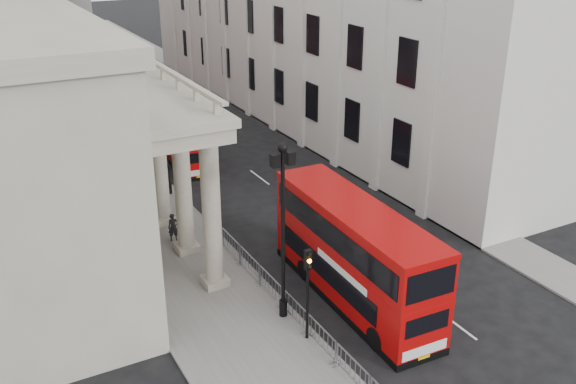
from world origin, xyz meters
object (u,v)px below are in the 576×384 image
at_px(lamp_post_mid, 164,124).
at_px(pedestrian_b, 103,198).
at_px(lamp_post_north, 103,74).
at_px(pedestrian_c, 105,172).
at_px(lamp_post_south, 283,221).
at_px(bus_near, 354,252).
at_px(bus_far, 180,131).
at_px(pedestrian_a, 173,227).
at_px(traffic_light, 308,278).

distance_m(lamp_post_mid, pedestrian_b, 5.97).
bearing_deg(lamp_post_north, pedestrian_c, -104.76).
distance_m(lamp_post_south, bus_near, 4.40).
relative_size(lamp_post_south, pedestrian_b, 4.56).
bearing_deg(pedestrian_b, pedestrian_c, -107.27).
xyz_separation_m(lamp_post_north, pedestrian_b, (-4.47, -16.81, -3.88)).
xyz_separation_m(bus_far, pedestrian_a, (-5.02, -12.75, -1.25)).
relative_size(lamp_post_mid, bus_far, 0.85).
bearing_deg(bus_far, lamp_post_south, -93.34).
bearing_deg(pedestrian_c, lamp_post_mid, -54.34).
xyz_separation_m(pedestrian_a, pedestrian_c, (-1.33, 10.12, 0.10)).
xyz_separation_m(lamp_post_south, lamp_post_north, (0.00, 32.00, 0.00)).
height_order(lamp_post_mid, pedestrian_b, lamp_post_mid).
bearing_deg(bus_far, pedestrian_b, -132.52).
xyz_separation_m(lamp_post_mid, lamp_post_north, (0.00, 16.00, 0.00)).
bearing_deg(lamp_post_south, pedestrian_a, 101.56).
xyz_separation_m(lamp_post_north, traffic_light, (0.10, -34.02, -1.80)).
relative_size(bus_near, pedestrian_b, 6.16).
relative_size(lamp_post_north, bus_far, 0.85).
xyz_separation_m(lamp_post_north, pedestrian_c, (-3.27, -12.41, -3.89)).
height_order(lamp_post_south, bus_far, lamp_post_south).
relative_size(traffic_light, bus_near, 0.38).
distance_m(bus_near, pedestrian_c, 20.96).
bearing_deg(lamp_post_north, bus_near, -83.46).
relative_size(bus_far, pedestrian_a, 6.08).
height_order(lamp_post_south, pedestrian_a, lamp_post_south).
relative_size(lamp_post_mid, traffic_light, 1.93).
bearing_deg(bus_near, traffic_light, -150.34).
bearing_deg(lamp_post_south, pedestrian_c, 99.48).
distance_m(lamp_post_mid, pedestrian_c, 6.22).
xyz_separation_m(lamp_post_north, bus_far, (3.09, -9.78, -2.74)).
bearing_deg(pedestrian_c, bus_near, -77.25).
bearing_deg(bus_far, pedestrian_a, -106.93).
xyz_separation_m(lamp_post_south, lamp_post_mid, (0.00, 16.00, 0.00)).
relative_size(traffic_light, pedestrian_c, 2.39).
height_order(lamp_post_mid, bus_near, lamp_post_mid).
bearing_deg(pedestrian_c, traffic_light, -87.82).
bearing_deg(pedestrian_b, lamp_post_mid, -171.80).
bearing_deg(traffic_light, lamp_post_north, 90.17).
relative_size(bus_far, pedestrian_b, 5.37).
xyz_separation_m(traffic_light, pedestrian_c, (-3.37, 21.61, -2.09)).
relative_size(lamp_post_mid, lamp_post_north, 1.00).
bearing_deg(bus_near, lamp_post_mid, 104.78).
height_order(lamp_post_north, bus_near, lamp_post_north).
relative_size(lamp_post_north, pedestrian_c, 4.62).
height_order(bus_near, pedestrian_a, bus_near).
bearing_deg(lamp_post_north, pedestrian_a, -94.91).
bearing_deg(lamp_post_mid, bus_far, 63.60).
xyz_separation_m(lamp_post_mid, bus_far, (3.09, 6.22, -2.74)).
distance_m(bus_near, bus_far, 22.36).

